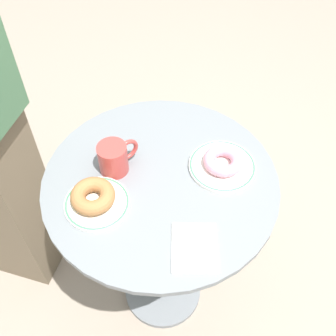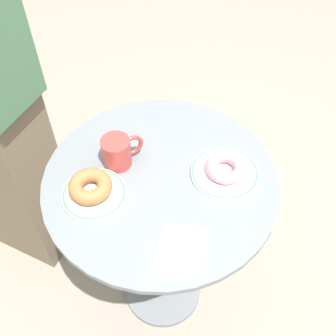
{
  "view_description": "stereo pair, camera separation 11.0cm",
  "coord_description": "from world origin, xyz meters",
  "px_view_note": "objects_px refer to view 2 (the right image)",
  "views": [
    {
      "loc": [
        -0.13,
        -0.69,
        1.65
      ],
      "look_at": [
        0.02,
        -0.0,
        0.8
      ],
      "focal_mm": 44.4,
      "sensor_mm": 36.0,
      "label": 1
    },
    {
      "loc": [
        -0.02,
        -0.7,
        1.65
      ],
      "look_at": [
        0.02,
        -0.0,
        0.8
      ],
      "focal_mm": 44.4,
      "sensor_mm": 36.0,
      "label": 2
    }
  ],
  "objects_px": {
    "plate_left": "(94,194)",
    "paper_napkin": "(181,251)",
    "plate_right": "(225,173)",
    "donut_cinnamon": "(90,186)",
    "coffee_mug": "(118,152)",
    "donut_pink_frosted": "(225,168)",
    "cafe_table": "(161,221)"
  },
  "relations": [
    {
      "from": "donut_pink_frosted",
      "to": "paper_napkin",
      "type": "xyz_separation_m",
      "value": [
        -0.14,
        -0.23,
        -0.02
      ]
    },
    {
      "from": "cafe_table",
      "to": "coffee_mug",
      "type": "distance_m",
      "value": 0.29
    },
    {
      "from": "cafe_table",
      "to": "paper_napkin",
      "type": "height_order",
      "value": "paper_napkin"
    },
    {
      "from": "plate_right",
      "to": "donut_cinnamon",
      "type": "bearing_deg",
      "value": -172.99
    },
    {
      "from": "plate_right",
      "to": "paper_napkin",
      "type": "relative_size",
      "value": 1.39
    },
    {
      "from": "cafe_table",
      "to": "plate_left",
      "type": "height_order",
      "value": "plate_left"
    },
    {
      "from": "plate_right",
      "to": "paper_napkin",
      "type": "xyz_separation_m",
      "value": [
        -0.14,
        -0.23,
        -0.0
      ]
    },
    {
      "from": "coffee_mug",
      "to": "plate_right",
      "type": "bearing_deg",
      "value": -11.73
    },
    {
      "from": "cafe_table",
      "to": "coffee_mug",
      "type": "xyz_separation_m",
      "value": [
        -0.11,
        0.07,
        0.26
      ]
    },
    {
      "from": "donut_cinnamon",
      "to": "donut_pink_frosted",
      "type": "bearing_deg",
      "value": 7.01
    },
    {
      "from": "plate_left",
      "to": "cafe_table",
      "type": "bearing_deg",
      "value": 14.58
    },
    {
      "from": "donut_cinnamon",
      "to": "coffee_mug",
      "type": "bearing_deg",
      "value": 56.0
    },
    {
      "from": "plate_left",
      "to": "paper_napkin",
      "type": "xyz_separation_m",
      "value": [
        0.22,
        -0.18,
        -0.0
      ]
    },
    {
      "from": "plate_left",
      "to": "donut_cinnamon",
      "type": "xyz_separation_m",
      "value": [
        -0.01,
        0.01,
        0.03
      ]
    },
    {
      "from": "plate_left",
      "to": "coffee_mug",
      "type": "relative_size",
      "value": 1.47
    },
    {
      "from": "donut_cinnamon",
      "to": "plate_right",
      "type": "bearing_deg",
      "value": 7.01
    },
    {
      "from": "plate_left",
      "to": "coffee_mug",
      "type": "distance_m",
      "value": 0.13
    },
    {
      "from": "donut_cinnamon",
      "to": "cafe_table",
      "type": "bearing_deg",
      "value": 12.08
    },
    {
      "from": "plate_left",
      "to": "donut_cinnamon",
      "type": "distance_m",
      "value": 0.03
    },
    {
      "from": "donut_cinnamon",
      "to": "coffee_mug",
      "type": "relative_size",
      "value": 1.0
    },
    {
      "from": "cafe_table",
      "to": "donut_pink_frosted",
      "type": "bearing_deg",
      "value": 1.63
    },
    {
      "from": "plate_left",
      "to": "paper_napkin",
      "type": "distance_m",
      "value": 0.28
    },
    {
      "from": "plate_right",
      "to": "paper_napkin",
      "type": "distance_m",
      "value": 0.27
    },
    {
      "from": "paper_napkin",
      "to": "cafe_table",
      "type": "bearing_deg",
      "value": 99.54
    },
    {
      "from": "cafe_table",
      "to": "coffee_mug",
      "type": "relative_size",
      "value": 6.44
    },
    {
      "from": "cafe_table",
      "to": "donut_cinnamon",
      "type": "bearing_deg",
      "value": -167.92
    },
    {
      "from": "cafe_table",
      "to": "plate_right",
      "type": "xyz_separation_m",
      "value": [
        0.18,
        0.01,
        0.22
      ]
    },
    {
      "from": "donut_pink_frosted",
      "to": "paper_napkin",
      "type": "bearing_deg",
      "value": -121.38
    },
    {
      "from": "cafe_table",
      "to": "plate_left",
      "type": "relative_size",
      "value": 4.39
    },
    {
      "from": "coffee_mug",
      "to": "donut_cinnamon",
      "type": "bearing_deg",
      "value": -124.0
    },
    {
      "from": "cafe_table",
      "to": "donut_cinnamon",
      "type": "distance_m",
      "value": 0.31
    },
    {
      "from": "plate_right",
      "to": "plate_left",
      "type": "bearing_deg",
      "value": -171.79
    }
  ]
}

